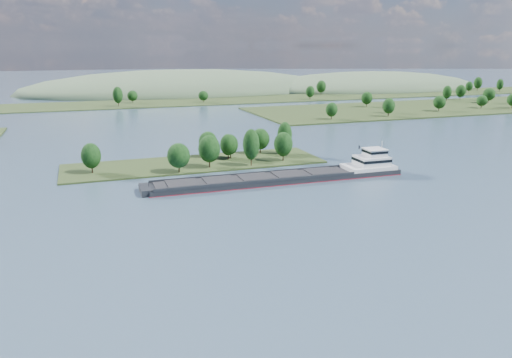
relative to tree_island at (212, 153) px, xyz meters
name	(u,v)px	position (x,y,z in m)	size (l,w,h in m)	color
ground	(242,210)	(-6.55, -58.57, -4.25)	(1800.00, 1800.00, 0.00)	#35485B
tree_island	(212,153)	(0.00, 0.00, 0.00)	(100.00, 32.19, 15.34)	#213015
right_bank	(459,105)	(224.70, 121.23, -3.23)	(320.00, 90.00, 14.36)	#213015
back_shoreline	(144,103)	(1.35, 221.08, -3.54)	(900.00, 60.00, 16.19)	#213015
hill_east	(370,88)	(253.45, 291.43, -4.25)	(260.00, 140.00, 36.00)	#42583D
hill_west	(183,91)	(53.45, 321.43, -4.25)	(320.00, 160.00, 44.00)	#42583D
cargo_barge	(295,175)	(20.78, -32.97, -2.69)	(91.84, 12.95, 12.39)	black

